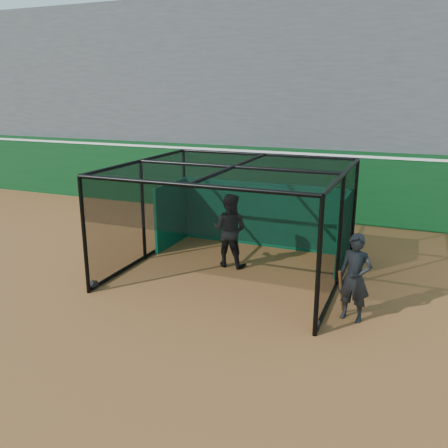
% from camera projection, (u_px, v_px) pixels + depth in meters
% --- Properties ---
extents(ground, '(120.00, 120.00, 0.00)m').
position_uv_depth(ground, '(153.00, 306.00, 10.19)').
color(ground, brown).
rests_on(ground, ground).
extents(outfield_wall, '(50.00, 0.50, 2.50)m').
position_uv_depth(outfield_wall, '(270.00, 180.00, 17.41)').
color(outfield_wall, '#0A3715').
rests_on(outfield_wall, ground).
extents(grandstand, '(50.00, 7.85, 8.95)m').
position_uv_depth(grandstand, '(298.00, 90.00, 19.90)').
color(grandstand, '#4C4C4F').
rests_on(grandstand, ground).
extents(batting_cage, '(5.30, 4.99, 2.70)m').
position_uv_depth(batting_cage, '(234.00, 221.00, 11.74)').
color(batting_cage, black).
rests_on(batting_cage, ground).
extents(batter, '(0.96, 0.75, 1.94)m').
position_uv_depth(batter, '(230.00, 230.00, 12.30)').
color(batter, black).
rests_on(batter, ground).
extents(on_deck_player, '(0.73, 0.56, 1.80)m').
position_uv_depth(on_deck_player, '(355.00, 278.00, 9.36)').
color(on_deck_player, black).
rests_on(on_deck_player, ground).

